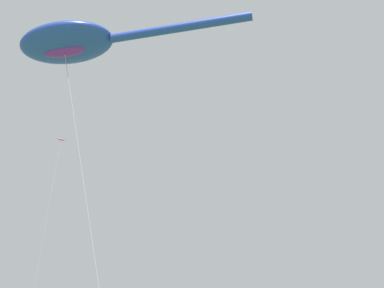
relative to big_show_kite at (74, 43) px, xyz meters
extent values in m
ellipsoid|color=blue|center=(-0.09, 0.38, 0.03)|extent=(3.70, 5.16, 1.15)
cylinder|color=blue|center=(1.21, -5.07, -0.14)|extent=(1.92, 6.46, 0.41)
ellipsoid|color=purple|center=(-0.09, 0.38, -0.48)|extent=(1.10, 2.14, 0.41)
cylinder|color=#B2B2B7|center=(-0.23, -2.09, -8.66)|extent=(0.30, 4.95, 16.25)
ellipsoid|color=pink|center=(10.90, 10.32, 2.95)|extent=(0.73, 0.65, 0.29)
cylinder|color=#B2B2B7|center=(9.55, 9.28, -6.92)|extent=(2.71, 2.10, 19.73)
camera|label=1|loc=(-13.20, -12.81, -15.38)|focal=45.00mm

